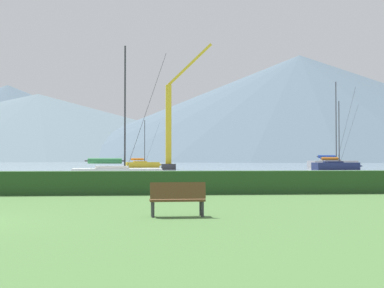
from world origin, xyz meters
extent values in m
cube|color=#8499A8|center=(0.00, 137.00, 0.00)|extent=(320.00, 246.00, 0.00)
cube|color=#284C23|center=(0.00, 11.00, 0.52)|extent=(80.00, 1.20, 1.03)
cube|color=#9E9EA3|center=(36.22, 71.83, 0.60)|extent=(8.01, 4.09, 1.20)
cone|color=#9E9EA3|center=(40.50, 72.70, 0.60)|extent=(1.49, 1.26, 1.02)
cube|color=gray|center=(35.79, 71.75, 1.04)|extent=(3.15, 2.36, 0.76)
cylinder|color=#333338|center=(36.86, 71.96, 7.20)|extent=(0.15, 0.15, 13.08)
cylinder|color=#333338|center=(35.17, 71.62, 1.86)|extent=(3.40, 0.81, 0.13)
cylinder|color=#2847A3|center=(35.17, 71.62, 1.86)|extent=(2.96, 1.05, 0.48)
cylinder|color=#333338|center=(38.62, 72.32, 6.87)|extent=(3.57, 0.76, 12.44)
cube|color=navy|center=(33.06, 61.66, 0.50)|extent=(6.57, 2.98, 1.00)
cone|color=navy|center=(36.65, 62.13, 0.50)|extent=(1.19, 0.98, 0.85)
cube|color=#1B2449|center=(32.70, 61.61, 0.86)|extent=(2.53, 1.82, 0.63)
cylinder|color=#333338|center=(33.59, 61.73, 5.08)|extent=(0.13, 0.13, 9.06)
cylinder|color=#333338|center=(32.18, 61.55, 1.54)|extent=(2.84, 0.48, 0.11)
cylinder|color=orange|center=(32.18, 61.55, 1.54)|extent=(2.46, 0.71, 0.40)
cylinder|color=#333338|center=(35.08, 61.93, 4.85)|extent=(2.99, 0.42, 8.61)
cube|color=white|center=(4.39, 23.50, 0.46)|extent=(5.93, 2.22, 0.92)
cone|color=white|center=(7.74, 23.62, 0.46)|extent=(1.03, 0.82, 0.78)
cube|color=silver|center=(4.06, 23.49, 0.80)|extent=(2.23, 1.48, 0.59)
cylinder|color=#333338|center=(4.89, 23.52, 4.83)|extent=(0.12, 0.12, 8.64)
cylinder|color=#333338|center=(3.58, 23.47, 1.43)|extent=(2.64, 0.20, 0.10)
cylinder|color=#2D7542|center=(3.58, 23.47, 1.43)|extent=(2.25, 0.45, 0.37)
cylinder|color=#333338|center=(6.27, 23.57, 4.61)|extent=(2.78, 0.13, 8.22)
cube|color=gold|center=(6.23, 83.97, 0.46)|extent=(6.18, 3.45, 0.92)
cone|color=gold|center=(9.47, 84.84, 0.46)|extent=(1.17, 1.02, 0.78)
cube|color=gold|center=(5.91, 83.89, 0.80)|extent=(2.47, 1.92, 0.59)
cylinder|color=#333338|center=(6.72, 84.10, 4.40)|extent=(0.12, 0.12, 7.79)
cylinder|color=#333338|center=(5.45, 83.76, 1.43)|extent=(2.57, 0.78, 0.10)
cylinder|color=orange|center=(5.45, 83.76, 1.43)|extent=(2.26, 0.93, 0.37)
cylinder|color=#333338|center=(8.05, 84.46, 4.21)|extent=(2.70, 0.74, 7.41)
cube|color=brown|center=(6.92, 1.30, 0.45)|extent=(1.53, 0.50, 0.06)
cube|color=brown|center=(6.93, 1.12, 0.73)|extent=(1.52, 0.17, 0.45)
cylinder|color=#333338|center=(7.59, 1.49, 0.23)|extent=(0.08, 0.08, 0.45)
cylinder|color=#333338|center=(6.24, 1.44, 0.23)|extent=(0.08, 0.08, 0.45)
cylinder|color=#333338|center=(7.61, 1.16, 0.23)|extent=(0.08, 0.08, 0.45)
cylinder|color=#333338|center=(6.25, 1.11, 0.23)|extent=(0.08, 0.08, 0.45)
cube|color=#333338|center=(9.92, 65.07, 0.40)|extent=(2.00, 2.00, 0.80)
cube|color=gold|center=(9.92, 65.07, 6.40)|extent=(0.80, 0.80, 11.20)
cube|color=gold|center=(12.97, 65.07, 14.97)|extent=(6.35, 0.36, 6.20)
cone|color=#4C6070|center=(-89.11, 398.55, 27.19)|extent=(270.00, 270.00, 54.38)
cone|color=#4C6070|center=(103.89, 322.01, 32.58)|extent=(313.93, 313.93, 65.16)
cone|color=slate|center=(-63.63, 376.07, 22.81)|extent=(338.84, 338.84, 45.61)
camera|label=1|loc=(5.90, -14.09, 1.61)|focal=52.41mm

